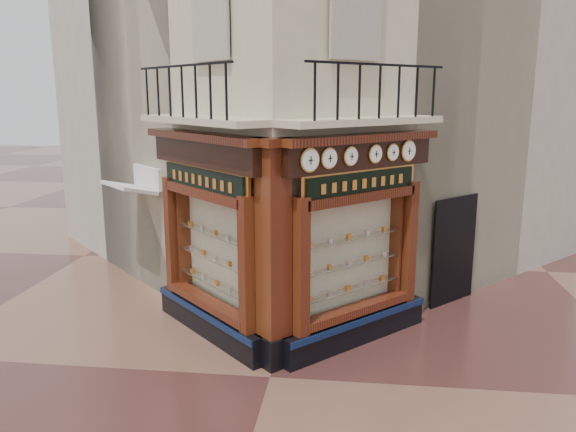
# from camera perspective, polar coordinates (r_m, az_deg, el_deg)

# --- Properties ---
(ground) EXTENTS (80.00, 80.00, 0.00)m
(ground) POSITION_cam_1_polar(r_m,az_deg,el_deg) (9.84, -1.84, -16.05)
(ground) COLOR #43231F
(ground) RESTS_ON ground
(main_building) EXTENTS (11.31, 11.31, 12.00)m
(main_building) POSITION_cam_1_polar(r_m,az_deg,el_deg) (14.83, 1.70, 17.45)
(main_building) COLOR beige
(main_building) RESTS_ON ground
(neighbour_left) EXTENTS (11.31, 11.31, 11.00)m
(neighbour_left) POSITION_cam_1_polar(r_m,az_deg,el_deg) (17.62, -5.89, 14.96)
(neighbour_left) COLOR #B7B09F
(neighbour_left) RESTS_ON ground
(neighbour_right) EXTENTS (11.31, 11.31, 11.00)m
(neighbour_right) POSITION_cam_1_polar(r_m,az_deg,el_deg) (17.25, 10.96, 14.86)
(neighbour_right) COLOR #B7B09F
(neighbour_right) RESTS_ON ground
(shopfront_left) EXTENTS (2.86, 2.86, 3.98)m
(shopfront_left) POSITION_cam_1_polar(r_m,az_deg,el_deg) (10.83, -8.05, -2.22)
(shopfront_left) COLOR black
(shopfront_left) RESTS_ON ground
(shopfront_right) EXTENTS (2.86, 2.86, 3.98)m
(shopfront_right) POSITION_cam_1_polar(r_m,az_deg,el_deg) (10.48, 7.01, -2.69)
(shopfront_right) COLOR black
(shopfront_right) RESTS_ON ground
(corner_pilaster) EXTENTS (0.85, 0.85, 3.98)m
(corner_pilaster) POSITION_cam_1_polar(r_m,az_deg,el_deg) (9.55, -1.47, -4.27)
(corner_pilaster) COLOR black
(corner_pilaster) RESTS_ON ground
(balcony) EXTENTS (5.94, 2.97, 1.03)m
(balcony) POSITION_cam_1_polar(r_m,az_deg,el_deg) (10.14, -0.74, 9.74)
(balcony) COLOR beige
(balcony) RESTS_ON ground
(clock_a) EXTENTS (0.32, 0.32, 0.40)m
(clock_a) POSITION_cam_1_polar(r_m,az_deg,el_deg) (9.14, 2.20, 5.69)
(clock_a) COLOR #B2813B
(clock_a) RESTS_ON ground
(clock_b) EXTENTS (0.29, 0.29, 0.36)m
(clock_b) POSITION_cam_1_polar(r_m,az_deg,el_deg) (9.42, 4.17, 5.87)
(clock_b) COLOR #B2813B
(clock_b) RESTS_ON ground
(clock_c) EXTENTS (0.28, 0.28, 0.34)m
(clock_c) POSITION_cam_1_polar(r_m,az_deg,el_deg) (9.76, 6.37, 6.05)
(clock_c) COLOR #B2813B
(clock_c) RESTS_ON ground
(clock_d) EXTENTS (0.28, 0.28, 0.34)m
(clock_d) POSITION_cam_1_polar(r_m,az_deg,el_deg) (10.20, 8.84, 6.25)
(clock_d) COLOR #B2813B
(clock_d) RESTS_ON ground
(clock_e) EXTENTS (0.26, 0.26, 0.32)m
(clock_e) POSITION_cam_1_polar(r_m,az_deg,el_deg) (10.54, 10.57, 6.38)
(clock_e) COLOR #B2813B
(clock_e) RESTS_ON ground
(clock_f) EXTENTS (0.32, 0.32, 0.40)m
(clock_f) POSITION_cam_1_polar(r_m,az_deg,el_deg) (10.88, 12.11, 6.49)
(clock_f) COLOR #B2813B
(clock_f) RESTS_ON ground
(awning) EXTENTS (1.55, 1.55, 0.27)m
(awning) POSITION_cam_1_polar(r_m,az_deg,el_deg) (13.95, -15.20, -7.71)
(awning) COLOR silver
(awning) RESTS_ON ground
(signboard_left) EXTENTS (2.16, 2.16, 0.58)m
(signboard_left) POSITION_cam_1_polar(r_m,az_deg,el_deg) (10.56, -8.60, 3.62)
(signboard_left) COLOR #DF9141
(signboard_left) RESTS_ON ground
(signboard_right) EXTENTS (2.05, 2.05, 0.55)m
(signboard_right) POSITION_cam_1_polar(r_m,az_deg,el_deg) (10.19, 7.48, 3.34)
(signboard_right) COLOR #DF9141
(signboard_right) RESTS_ON ground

